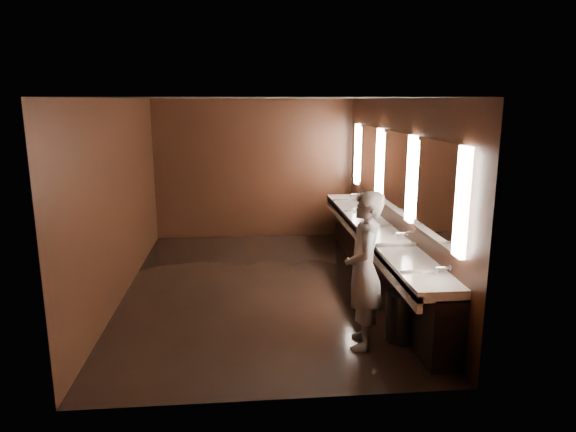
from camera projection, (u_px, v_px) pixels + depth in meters
The scene contains 10 objects.
floor at pixel (261, 287), 7.77m from camera, with size 6.00×6.00×0.00m, color black.
ceiling at pixel (259, 98), 7.15m from camera, with size 4.00×6.00×0.02m, color #2D2D2B.
wall_back at pixel (254, 169), 10.38m from camera, with size 4.00×0.02×2.80m, color black.
wall_front at pixel (274, 259), 4.55m from camera, with size 4.00×0.02×2.80m, color black.
wall_left at pixel (120, 199), 7.28m from camera, with size 0.02×6.00×2.80m, color black.
wall_right at pixel (394, 194), 7.64m from camera, with size 0.02×6.00×2.80m, color black.
sink_counter at pixel (378, 253), 7.83m from camera, with size 0.55×5.40×1.01m.
mirror_band at pixel (394, 171), 7.56m from camera, with size 0.06×5.03×1.15m.
person at pixel (364, 271), 5.76m from camera, with size 0.66×0.43×1.81m, color #7B96B8.
trash_bin at pixel (402, 316), 6.03m from camera, with size 0.38×0.38×0.59m, color black.
Camera 1 is at (-0.28, -7.35, 2.78)m, focal length 32.00 mm.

